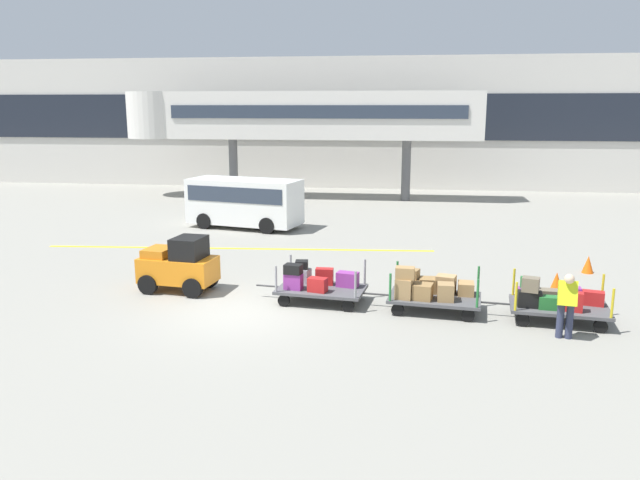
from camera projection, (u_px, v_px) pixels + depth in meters
ground_plane at (241, 312)px, 15.92m from camera, size 120.00×120.00×0.00m
apron_lead_line at (239, 249)px, 23.01m from camera, size 14.31×1.34×0.01m
terminal_building at (343, 123)px, 40.22m from camera, size 52.03×2.51×8.18m
jet_bridge at (287, 116)px, 34.64m from camera, size 19.96×3.00×5.96m
baggage_tug at (179, 265)px, 17.61m from camera, size 2.22×1.45×1.58m
baggage_cart_lead at (318, 283)px, 16.69m from camera, size 3.07×1.67×1.10m
baggage_cart_middle at (430, 290)px, 15.94m from camera, size 3.07×1.67×1.21m
baggage_cart_tail at (555, 301)px, 15.18m from camera, size 3.07×1.67×1.14m
baggage_handler at (567, 302)px, 13.91m from camera, size 0.46×0.48×1.56m
shuttle_van at (244, 199)px, 26.76m from camera, size 5.11×2.94×2.10m
safety_cone_near at (588, 264)px, 19.61m from camera, size 0.36×0.36×0.55m
safety_cone_far at (556, 282)px, 17.70m from camera, size 0.36×0.36×0.55m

